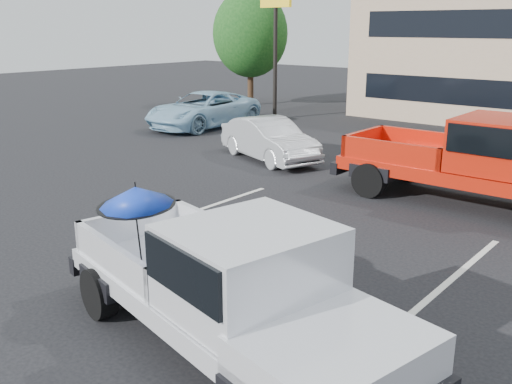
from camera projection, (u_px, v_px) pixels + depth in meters
ground at (233, 274)px, 9.87m from camera, size 90.00×90.00×0.00m
stripe_left at (195, 211)px, 13.19m from camera, size 0.12×5.00×0.01m
stripe_right at (447, 283)px, 9.51m from camera, size 0.12×5.00×0.01m
motel_sign at (276, 13)px, 25.04m from camera, size 1.60×0.22×6.00m
tree_left at (250, 34)px, 29.97m from camera, size 3.96×3.96×6.02m
silver_pickup at (237, 284)px, 7.06m from camera, size 5.97×3.08×2.06m
red_pickup at (491, 159)px, 13.22m from camera, size 6.48×2.42×2.13m
silver_sedan at (269, 139)px, 18.09m from camera, size 4.26×2.68×1.33m
blue_suv at (203, 110)px, 23.96m from camera, size 2.56×5.35×1.47m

